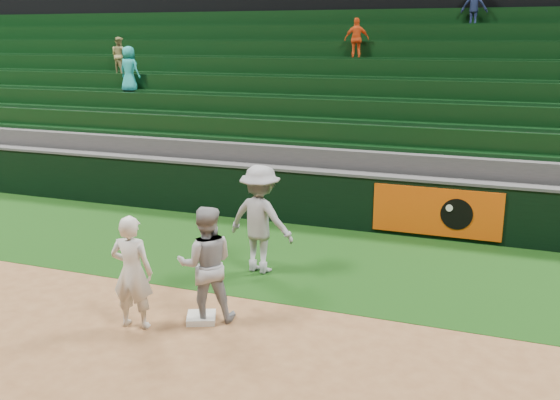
% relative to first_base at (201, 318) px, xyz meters
% --- Properties ---
extents(ground, '(70.00, 70.00, 0.00)m').
position_rel_first_base_xyz_m(ground, '(-0.22, 0.07, -0.05)').
color(ground, brown).
rests_on(ground, ground).
extents(foul_grass, '(36.00, 4.20, 0.01)m').
position_rel_first_base_xyz_m(foul_grass, '(-0.22, 3.07, -0.04)').
color(foul_grass, black).
rests_on(foul_grass, ground).
extents(first_base, '(0.55, 0.55, 0.09)m').
position_rel_first_base_xyz_m(first_base, '(0.00, 0.00, 0.00)').
color(first_base, white).
rests_on(first_base, ground).
extents(first_baseman, '(0.66, 0.48, 1.67)m').
position_rel_first_base_xyz_m(first_baseman, '(-0.82, -0.49, 0.79)').
color(first_baseman, silver).
rests_on(first_baseman, ground).
extents(baserunner, '(1.05, 0.96, 1.74)m').
position_rel_first_base_xyz_m(baserunner, '(0.06, 0.09, 0.82)').
color(baserunner, '#989AA2').
rests_on(baserunner, ground).
extents(base_coach, '(1.35, 0.92, 1.93)m').
position_rel_first_base_xyz_m(base_coach, '(0.07, 2.17, 0.92)').
color(base_coach, gray).
rests_on(base_coach, foul_grass).
extents(field_wall, '(36.00, 0.45, 1.25)m').
position_rel_first_base_xyz_m(field_wall, '(-0.19, 5.26, 0.59)').
color(field_wall, black).
rests_on(field_wall, ground).
extents(stadium_seating, '(36.00, 5.95, 5.46)m').
position_rel_first_base_xyz_m(stadium_seating, '(-0.22, 9.04, 1.65)').
color(stadium_seating, '#343437').
rests_on(stadium_seating, ground).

